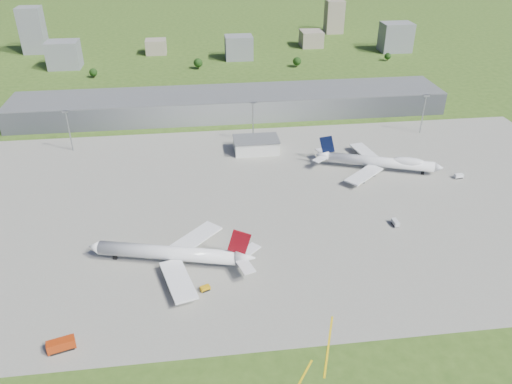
{
  "coord_description": "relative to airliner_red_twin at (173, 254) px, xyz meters",
  "views": [
    {
      "loc": [
        -24.51,
        -171.12,
        129.11
      ],
      "look_at": [
        1.79,
        35.83,
        9.0
      ],
      "focal_mm": 35.0,
      "sensor_mm": 36.0,
      "label": 1
    }
  ],
  "objects": [
    {
      "name": "bldg_ce",
      "position": [
        137.47,
        353.74,
        2.84
      ],
      "size": [
        22.0,
        24.0,
        16.0
      ],
      "primitive_type": "cube",
      "color": "gray",
      "rests_on": "ground"
    },
    {
      "name": "fire_truck",
      "position": [
        -36.56,
        -41.75,
        -3.17
      ],
      "size": [
        9.7,
        5.79,
        4.0
      ],
      "rotation": [
        0.0,
        0.0,
        0.28
      ],
      "color": "#A42F0B",
      "rests_on": "ground"
    },
    {
      "name": "ground",
      "position": [
        37.47,
        153.74,
        -5.16
      ],
      "size": [
        1400.0,
        1400.0,
        0.0
      ],
      "primitive_type": "plane",
      "color": "#36541A",
      "rests_on": "ground"
    },
    {
      "name": "terminal",
      "position": [
        37.47,
        168.74,
        2.34
      ],
      "size": [
        300.0,
        42.0,
        15.0
      ],
      "primitive_type": "cube",
      "color": "gray",
      "rests_on": "ground"
    },
    {
      "name": "mast_center",
      "position": [
        47.47,
        118.74,
        12.55
      ],
      "size": [
        3.5,
        2.0,
        25.9
      ],
      "color": "gray",
      "rests_on": "ground"
    },
    {
      "name": "bldg_w",
      "position": [
        -102.53,
        303.74,
        6.84
      ],
      "size": [
        28.0,
        22.0,
        24.0
      ],
      "primitive_type": "cube",
      "color": "slate",
      "rests_on": "ground"
    },
    {
      "name": "tree_c",
      "position": [
        17.47,
        283.74,
        0.68
      ],
      "size": [
        8.1,
        8.1,
        9.9
      ],
      "color": "#382314",
      "rests_on": "ground"
    },
    {
      "name": "van_white_near",
      "position": [
        101.48,
        16.13,
        -3.86
      ],
      "size": [
        2.53,
        5.17,
        2.58
      ],
      "rotation": [
        0.0,
        0.0,
        1.61
      ],
      "color": "silver",
      "rests_on": "ground"
    },
    {
      "name": "bldg_tall_e",
      "position": [
        177.47,
        413.74,
        12.84
      ],
      "size": [
        20.0,
        18.0,
        36.0
      ],
      "primitive_type": "cube",
      "color": "gray",
      "rests_on": "ground"
    },
    {
      "name": "bldg_c",
      "position": [
        57.47,
        313.74,
        5.84
      ],
      "size": [
        26.0,
        20.0,
        22.0
      ],
      "primitive_type": "cube",
      "color": "slate",
      "rests_on": "ground"
    },
    {
      "name": "airliner_red_twin",
      "position": [
        0.0,
        0.0,
        0.0
      ],
      "size": [
        69.65,
        53.31,
        19.38
      ],
      "rotation": [
        0.0,
        0.0,
        2.89
      ],
      "color": "white",
      "rests_on": "ground"
    },
    {
      "name": "tree_far_e",
      "position": [
        197.47,
        288.74,
        -0.63
      ],
      "size": [
        6.3,
        6.3,
        7.7
      ],
      "color": "#382314",
      "rests_on": "ground"
    },
    {
      "name": "apron",
      "position": [
        47.47,
        43.74,
        -5.12
      ],
      "size": [
        360.0,
        190.0,
        0.08
      ],
      "primitive_type": "cube",
      "color": "gray",
      "rests_on": "ground"
    },
    {
      "name": "tug_yellow",
      "position": [
        12.11,
        -18.15,
        -4.2
      ],
      "size": [
        4.32,
        3.43,
        1.86
      ],
      "rotation": [
        0.0,
        0.0,
        0.39
      ],
      "color": "#C58D0B",
      "rests_on": "ground"
    },
    {
      "name": "bldg_cw",
      "position": [
        -22.53,
        343.74,
        1.84
      ],
      "size": [
        20.0,
        18.0,
        14.0
      ],
      "primitive_type": "cube",
      "color": "gray",
      "rests_on": "ground"
    },
    {
      "name": "mast_west",
      "position": [
        -62.53,
        118.74,
        12.55
      ],
      "size": [
        3.5,
        2.0,
        25.9
      ],
      "color": "gray",
      "rests_on": "ground"
    },
    {
      "name": "tree_e",
      "position": [
        107.47,
        278.74,
        0.35
      ],
      "size": [
        7.65,
        7.65,
        9.35
      ],
      "color": "#382314",
      "rests_on": "ground"
    },
    {
      "name": "ops_building",
      "position": [
        47.47,
        103.74,
        -1.16
      ],
      "size": [
        26.0,
        16.0,
        8.0
      ],
      "primitive_type": "cube",
      "color": "silver",
      "rests_on": "ground"
    },
    {
      "name": "mast_east",
      "position": [
        157.47,
        118.74,
        12.55
      ],
      "size": [
        3.5,
        2.0,
        25.9
      ],
      "color": "gray",
      "rests_on": "ground"
    },
    {
      "name": "bldg_e",
      "position": [
        217.47,
        323.74,
        8.84
      ],
      "size": [
        30.0,
        22.0,
        28.0
      ],
      "primitive_type": "cube",
      "color": "slate",
      "rests_on": "ground"
    },
    {
      "name": "bldg_tall_w",
      "position": [
        -142.53,
        363.74,
        16.84
      ],
      "size": [
        22.0,
        20.0,
        44.0
      ],
      "primitive_type": "cube",
      "color": "slate",
      "rests_on": "ground"
    },
    {
      "name": "tree_w",
      "position": [
        -72.53,
        268.74,
        -0.3
      ],
      "size": [
        6.75,
        6.75,
        8.25
      ],
      "color": "#382314",
      "rests_on": "ground"
    },
    {
      "name": "airliner_blue_quad",
      "position": [
        113.19,
        70.79,
        -0.09
      ],
      "size": [
        67.47,
        51.55,
        18.25
      ],
      "rotation": [
        0.0,
        0.0,
        -0.35
      ],
      "color": "white",
      "rests_on": "ground"
    },
    {
      "name": "van_white_far",
      "position": [
        152.68,
        56.06,
        -3.92
      ],
      "size": [
        4.93,
        2.74,
        2.45
      ],
      "rotation": [
        0.0,
        0.0,
        0.11
      ],
      "color": "white",
      "rests_on": "ground"
    }
  ]
}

